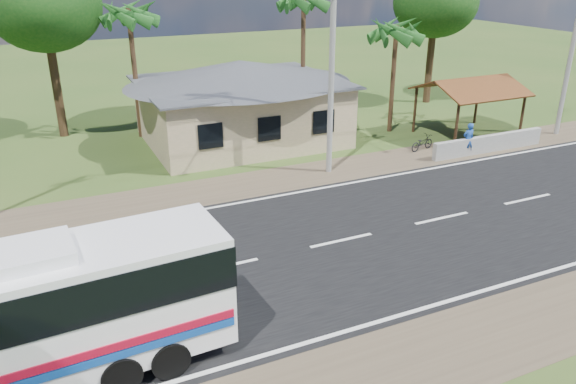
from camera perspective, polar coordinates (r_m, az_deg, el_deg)
name	(u,v)px	position (r m, az deg, el deg)	size (l,w,h in m)	color
ground	(341,241)	(20.34, 5.45, -4.97)	(120.00, 120.00, 0.00)	#2D4C1B
road	(341,241)	(20.34, 5.45, -4.95)	(120.00, 16.00, 0.03)	black
house	(240,93)	(31.03, -4.86, 9.98)	(12.40, 10.00, 5.00)	tan
waiting_shed	(471,88)	(33.39, 18.06, 10.02)	(5.20, 4.48, 3.35)	#322412
concrete_barrier	(488,144)	(31.24, 19.70, 4.65)	(7.00, 0.30, 0.90)	#9E9E99
utility_poles	(326,49)	(25.27, 3.85, 14.34)	(32.80, 2.22, 11.00)	#9E9E99
palm_near	(396,31)	(32.67, 10.95, 15.76)	(2.80, 2.80, 6.70)	#47301E
palm_mid	(304,0)	(34.62, 1.60, 18.92)	(2.80, 2.80, 8.20)	#47301E
palm_far	(129,14)	(32.06, -15.87, 16.96)	(2.80, 2.80, 7.70)	#47301E
tree_behind_house	(44,5)	(33.61, -23.57, 16.98)	(6.00, 6.00, 9.61)	#47301E
tree_behind_shed	(435,3)	(40.46, 14.75, 18.09)	(5.60, 5.60, 9.02)	#47301E
motorcycle	(422,143)	(30.53, 13.46, 4.89)	(0.55, 1.57, 0.83)	black
person	(468,139)	(30.17, 17.84, 5.10)	(0.63, 0.41, 1.73)	#1C469A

